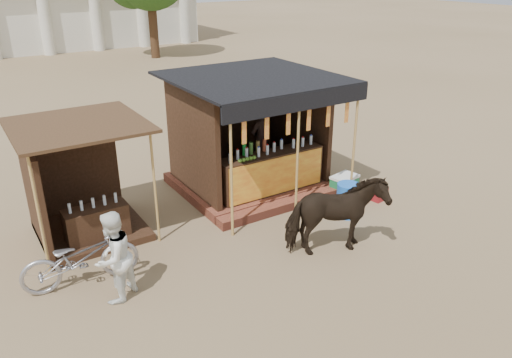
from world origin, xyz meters
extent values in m
plane|color=#846B4C|center=(0.00, 0.00, 0.00)|extent=(120.00, 120.00, 0.00)
cube|color=brown|center=(1.00, 3.50, 0.11)|extent=(3.40, 2.80, 0.22)
cube|color=brown|center=(1.00, 1.95, 0.10)|extent=(3.40, 0.35, 0.20)
cube|color=#3C2215|center=(1.00, 2.55, 0.69)|extent=(2.60, 0.55, 0.95)
cube|color=#CC5718|center=(1.00, 2.27, 0.69)|extent=(2.50, 0.02, 0.88)
cube|color=#3C2215|center=(1.00, 4.75, 1.47)|extent=(3.00, 0.12, 2.50)
cube|color=#3C2215|center=(-0.50, 3.50, 1.47)|extent=(0.12, 2.50, 2.50)
cube|color=#3C2215|center=(2.50, 3.50, 1.47)|extent=(0.12, 2.50, 2.50)
cube|color=black|center=(1.00, 3.30, 2.75)|extent=(3.60, 3.60, 0.06)
cube|color=black|center=(1.00, 1.52, 2.57)|extent=(3.60, 0.06, 0.36)
cylinder|color=tan|center=(-0.60, 1.55, 1.38)|extent=(0.06, 0.06, 2.75)
cylinder|color=tan|center=(1.00, 1.55, 1.38)|extent=(0.06, 0.06, 2.75)
cylinder|color=tan|center=(2.60, 1.55, 1.38)|extent=(0.06, 0.06, 2.75)
cube|color=red|center=(-0.30, 1.55, 2.20)|extent=(0.10, 0.02, 0.55)
cube|color=red|center=(0.22, 1.55, 2.20)|extent=(0.10, 0.02, 0.55)
cube|color=red|center=(0.74, 1.55, 2.20)|extent=(0.10, 0.02, 0.55)
cube|color=red|center=(1.26, 1.55, 2.20)|extent=(0.10, 0.02, 0.55)
cube|color=red|center=(1.78, 1.55, 2.20)|extent=(0.10, 0.02, 0.55)
cube|color=red|center=(2.30, 1.55, 2.20)|extent=(0.10, 0.02, 0.55)
imported|color=black|center=(1.43, 3.60, 1.08)|extent=(0.68, 0.50, 1.73)
cube|color=#3C2215|center=(-3.00, 3.20, 0.07)|extent=(2.00, 2.00, 0.15)
cube|color=#3C2215|center=(-3.00, 4.15, 1.05)|extent=(1.90, 0.10, 2.10)
cube|color=#3C2215|center=(-3.95, 3.20, 1.05)|extent=(0.10, 1.90, 2.10)
cube|color=#472D19|center=(-3.00, 3.10, 2.35)|extent=(2.40, 2.40, 0.06)
cylinder|color=tan|center=(-4.05, 2.15, 1.18)|extent=(0.05, 0.05, 2.35)
cylinder|color=tan|center=(-1.95, 2.15, 1.18)|extent=(0.05, 0.05, 2.35)
cube|color=#3C2215|center=(-3.00, 2.70, 0.40)|extent=(1.20, 0.50, 0.80)
imported|color=black|center=(0.71, -0.06, 0.78)|extent=(2.01, 1.35, 1.56)
imported|color=#98979F|center=(-3.62, 1.49, 0.52)|extent=(2.03, 0.88, 1.03)
imported|color=white|center=(-3.24, 0.77, 0.79)|extent=(0.97, 0.93, 1.58)
cylinder|color=blue|center=(1.96, 0.96, 0.38)|extent=(0.65, 0.65, 0.76)
cube|color=maroon|center=(3.13, 1.21, 0.15)|extent=(0.43, 0.42, 0.29)
cube|color=#19743F|center=(2.69, 1.87, 0.20)|extent=(0.69, 0.54, 0.40)
cube|color=white|center=(2.69, 1.87, 0.43)|extent=(0.72, 0.56, 0.06)
cylinder|color=silver|center=(1.00, 26.40, 1.80)|extent=(0.70, 0.70, 3.60)
cylinder|color=silver|center=(4.00, 26.40, 1.80)|extent=(0.70, 0.70, 3.60)
cylinder|color=silver|center=(7.00, 26.40, 1.80)|extent=(0.70, 0.70, 3.60)
cylinder|color=silver|center=(10.00, 26.40, 1.80)|extent=(0.70, 0.70, 3.60)
cylinder|color=#382314|center=(6.00, 22.00, 2.00)|extent=(0.50, 0.50, 4.00)
camera|label=1|loc=(-4.98, -6.22, 5.13)|focal=35.00mm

